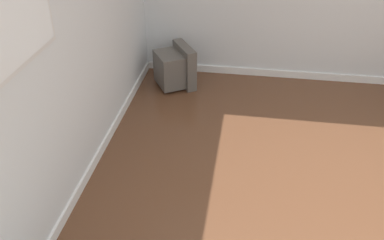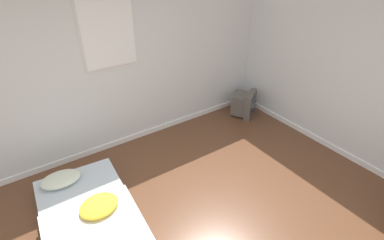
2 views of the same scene
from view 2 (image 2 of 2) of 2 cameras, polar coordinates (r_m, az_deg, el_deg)
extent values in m
cube|color=silver|center=(4.68, -15.94, 8.78)|extent=(8.15, 0.06, 2.60)
cube|color=white|center=(5.24, -13.83, -4.12)|extent=(8.15, 0.02, 0.09)
cube|color=silver|center=(4.50, -15.68, 15.74)|extent=(0.83, 0.01, 1.05)
cube|color=white|center=(4.50, -15.65, 15.73)|extent=(0.76, 0.01, 0.98)
cube|color=silver|center=(4.86, 31.16, 6.21)|extent=(0.06, 7.21, 2.60)
cube|color=white|center=(5.40, 27.38, -5.95)|extent=(0.02, 7.21, 0.09)
cube|color=silver|center=(4.03, -18.94, -17.18)|extent=(1.18, 1.90, 0.17)
ellipsoid|color=silver|center=(4.44, -23.74, -10.30)|extent=(0.54, 0.38, 0.14)
cube|color=silver|center=(3.71, -17.93, -19.64)|extent=(1.14, 1.14, 0.05)
ellipsoid|color=yellow|center=(3.88, -17.32, -15.32)|extent=(0.55, 0.50, 0.11)
cube|color=#56514C|center=(5.97, 9.20, 3.14)|extent=(0.48, 0.44, 0.39)
cube|color=#56514C|center=(5.92, 11.03, 2.93)|extent=(0.47, 0.35, 0.49)
cube|color=#283342|center=(5.91, 11.61, 2.91)|extent=(0.34, 0.21, 0.35)
camera|label=1|loc=(2.93, -49.39, 10.37)|focal=40.00mm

